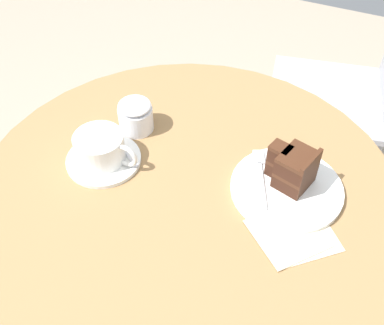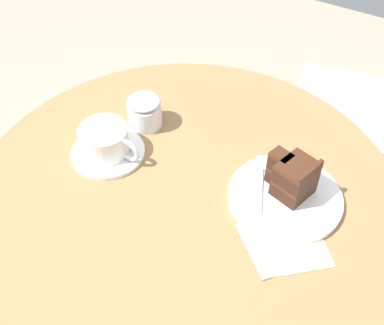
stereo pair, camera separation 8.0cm
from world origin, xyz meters
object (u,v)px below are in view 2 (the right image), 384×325
Objects in this scene: saucer at (107,154)px; coffee_cup at (106,139)px; sugar_pot at (145,111)px; napkin at (283,242)px; cake_plate at (285,197)px; cake_slice at (293,177)px; fork at (261,177)px; teaspoon at (132,151)px.

coffee_cup is (-0.00, 0.01, 0.04)m from saucer.
coffee_cup is 0.12m from sugar_pot.
napkin is at bearing -19.28° from sugar_pot.
coffee_cup is 0.73× the size of napkin.
coffee_cup reaches higher than cake_plate.
coffee_cup is at bearing -166.73° from cake_slice.
cake_slice is at bearing -113.83° from fork.
sugar_pot is (-0.03, 0.10, 0.03)m from teaspoon.
teaspoon is (0.05, 0.03, 0.01)m from saucer.
cake_slice reaches higher than napkin.
sugar_pot reaches higher than saucer.
saucer is 0.13m from sugar_pot.
cake_slice reaches higher than teaspoon.
sugar_pot is at bearing 83.69° from saucer.
teaspoon is at bearing -70.85° from sugar_pot.
cake_slice is 0.66× the size of fork.
cake_plate is 0.36m from sugar_pot.
napkin is (0.41, -0.02, -0.04)m from coffee_cup.
teaspoon is 0.36m from napkin.
cake_slice is at bearing 13.27° from coffee_cup.
fork is at bearing -5.36° from sugar_pot.
fork is 0.15m from napkin.
saucer is 0.05m from teaspoon.
cake_slice reaches higher than fork.
sugar_pot is at bearing 61.33° from fork.
sugar_pot reaches higher than napkin.
sugar_pot is at bearing 82.22° from coffee_cup.
napkin is at bearing -2.95° from coffee_cup.
cake_slice is (0.37, 0.09, 0.01)m from coffee_cup.
cake_plate is (0.32, 0.05, -0.01)m from teaspoon.
sugar_pot reaches higher than cake_plate.
coffee_cup is 1.67× the size of teaspoon.
coffee_cup is 0.41m from napkin.
fork is 1.97× the size of sugar_pot.
cake_slice is 0.07m from fork.
saucer is 0.32m from fork.
fork is (-0.06, 0.02, 0.01)m from cake_plate.
sugar_pot is at bearing 145.41° from teaspoon.
teaspoon reaches higher than napkin.
fork is 0.80× the size of napkin.
teaspoon is at bearing -170.89° from cake_plate.
saucer is 1.89× the size of teaspoon.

